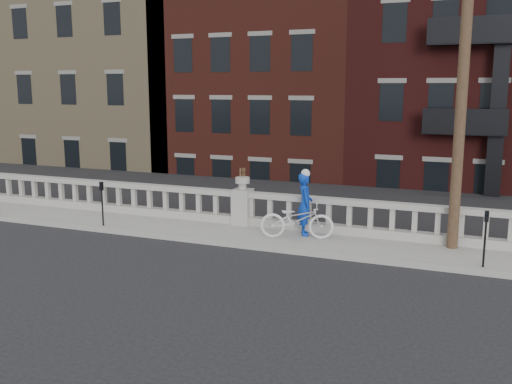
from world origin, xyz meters
TOP-DOWN VIEW (x-y plane):
  - ground at (0.00, 0.00)m, footprint 120.00×120.00m
  - sidewalk at (0.00, 3.00)m, footprint 32.00×2.20m
  - balustrade at (0.00, 3.95)m, footprint 28.00×0.34m
  - planter_pedestal at (0.00, 3.95)m, footprint 0.55×0.55m
  - lower_level at (0.56, 23.04)m, footprint 80.00×44.00m
  - utility_pole at (6.20, 3.60)m, footprint 1.60×0.28m
  - parking_meter_c at (-3.89, 2.15)m, footprint 0.10×0.09m
  - parking_meter_d at (6.98, 2.15)m, footprint 0.10×0.09m
  - bicycle at (2.07, 2.99)m, footprint 2.18×1.26m
  - cyclist at (2.17, 3.44)m, footprint 0.66×0.77m

SIDE VIEW (x-z plane):
  - ground at x=0.00m, z-range 0.00..0.00m
  - sidewalk at x=0.00m, z-range 0.00..0.15m
  - balustrade at x=0.00m, z-range 0.13..1.16m
  - bicycle at x=2.07m, z-range 0.15..1.23m
  - planter_pedestal at x=0.00m, z-range -0.05..1.71m
  - parking_meter_c at x=-3.89m, z-range 0.32..1.68m
  - parking_meter_d at x=6.98m, z-range 0.32..1.68m
  - cyclist at x=2.17m, z-range 0.15..1.95m
  - lower_level at x=0.56m, z-range -7.77..13.03m
  - utility_pole at x=6.20m, z-range 0.24..10.24m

